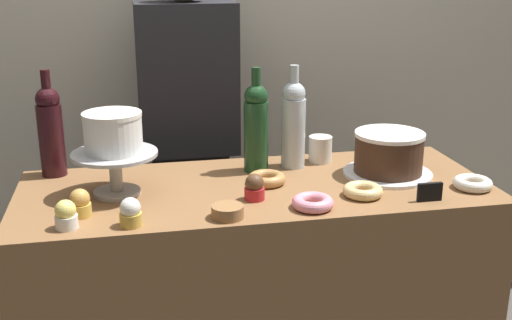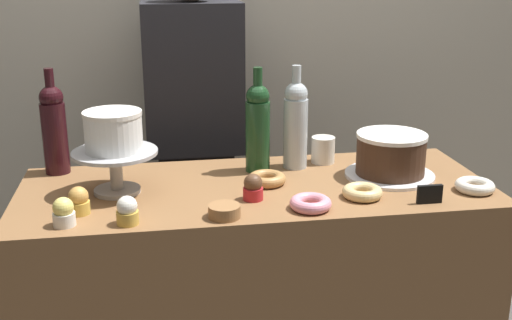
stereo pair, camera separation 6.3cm
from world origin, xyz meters
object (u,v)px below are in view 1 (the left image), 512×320
white_layer_cake (113,132)px  donut_maple (267,179)px  cupcake_caramel (80,203)px  barista_figure (190,153)px  chocolate_round_cake (389,152)px  cake_stand_pedestal (115,165)px  price_sign_chalkboard (430,192)px  cookie_stack (228,212)px  donut_sugar (473,183)px  donut_glazed (363,191)px  cupcake_lemon (66,215)px  coffee_cup_ceramic (320,149)px  wine_bottle_green (256,126)px  wine_bottle_clear (293,123)px  cupcake_vanilla (131,213)px  cupcake_chocolate (254,188)px  donut_pink (313,203)px  wine_bottle_dark_red (50,129)px

white_layer_cake → donut_maple: 0.46m
cupcake_caramel → barista_figure: size_ratio=0.05×
chocolate_round_cake → cake_stand_pedestal: bearing=-179.7°
price_sign_chalkboard → barista_figure: barista_figure is taller
chocolate_round_cake → cookie_stack: 0.59m
white_layer_cake → donut_sugar: 1.03m
cupcake_caramel → donut_glazed: 0.77m
cupcake_caramel → cupcake_lemon: bearing=-112.0°
coffee_cup_ceramic → wine_bottle_green: bearing=-167.9°
cupcake_lemon → donut_glazed: (0.80, 0.06, -0.02)m
white_layer_cake → chocolate_round_cake: (0.81, 0.00, -0.11)m
wine_bottle_clear → cupcake_vanilla: size_ratio=4.38×
cupcake_chocolate → cookie_stack: cupcake_chocolate is taller
wine_bottle_green → donut_pink: wine_bottle_green is taller
donut_glazed → cupcake_vanilla: bearing=-172.8°
wine_bottle_dark_red → coffee_cup_ceramic: 0.85m
wine_bottle_clear → cupcake_lemon: (-0.67, -0.36, -0.11)m
cupcake_chocolate → donut_sugar: cupcake_chocolate is taller
chocolate_round_cake → cookie_stack: (-0.54, -0.24, -0.06)m
donut_glazed → donut_pink: bearing=-160.2°
barista_figure → cupcake_caramel: bearing=-115.5°
wine_bottle_green → price_sign_chalkboard: (0.41, -0.35, -0.12)m
wine_bottle_clear → chocolate_round_cake: bearing=-27.7°
white_layer_cake → cupcake_caramel: size_ratio=2.18×
donut_glazed → donut_sugar: (0.33, -0.00, 0.00)m
price_sign_chalkboard → wine_bottle_green: bearing=139.7°
wine_bottle_clear → coffee_cup_ceramic: (0.10, 0.03, -0.10)m
wine_bottle_green → donut_glazed: size_ratio=2.91×
cake_stand_pedestal → cupcake_vanilla: cake_stand_pedestal is taller
cake_stand_pedestal → donut_pink: cake_stand_pedestal is taller
donut_sugar → cookie_stack: 0.73m
wine_bottle_green → cake_stand_pedestal: bearing=-163.4°
wine_bottle_green → cupcake_vanilla: (-0.39, -0.36, -0.11)m
wine_bottle_dark_red → donut_maple: bearing=-18.7°
cupcake_lemon → wine_bottle_green: bearing=32.2°
cake_stand_pedestal → cupcake_chocolate: (0.37, -0.12, -0.05)m
cupcake_caramel → coffee_cup_ceramic: coffee_cup_ceramic is taller
cake_stand_pedestal → chocolate_round_cake: bearing=0.3°
cupcake_lemon → donut_pink: (0.63, 0.01, -0.02)m
donut_maple → barista_figure: barista_figure is taller
donut_glazed → wine_bottle_green: bearing=131.5°
cupcake_lemon → coffee_cup_ceramic: size_ratio=0.87×
barista_figure → donut_sugar: bearing=-45.4°
donut_sugar → barista_figure: size_ratio=0.07×
wine_bottle_green → cupcake_chocolate: bearing=-102.5°
wine_bottle_clear → cupcake_vanilla: (-0.51, -0.38, -0.11)m
donut_sugar → coffee_cup_ceramic: coffee_cup_ceramic is taller
wine_bottle_green → cupcake_chocolate: 0.27m
wine_bottle_clear → donut_pink: wine_bottle_clear is taller
chocolate_round_cake → cupcake_caramel: (-0.91, -0.15, -0.04)m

